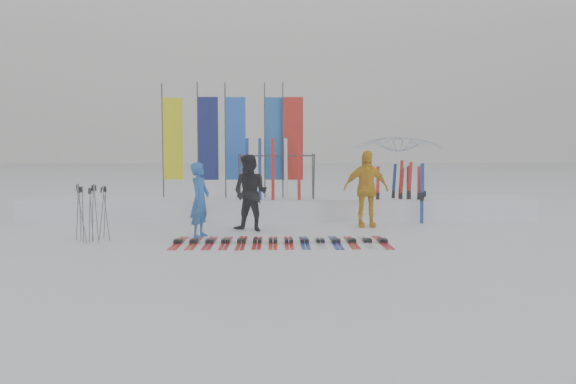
{
  "coord_description": "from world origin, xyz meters",
  "views": [
    {
      "loc": [
        -0.08,
        -11.03,
        2.01
      ],
      "look_at": [
        0.2,
        1.6,
        1.0
      ],
      "focal_mm": 35.0,
      "sensor_mm": 36.0,
      "label": 1
    }
  ],
  "objects_px": {
    "ski_row": "(282,241)",
    "person_yellow": "(366,189)",
    "person_black": "(250,193)",
    "ski_rack": "(277,170)",
    "tent_canopy": "(398,174)",
    "person_blue": "(200,200)"
  },
  "relations": [
    {
      "from": "person_yellow",
      "to": "ski_rack",
      "type": "height_order",
      "value": "person_yellow"
    },
    {
      "from": "person_black",
      "to": "person_yellow",
      "type": "height_order",
      "value": "person_yellow"
    },
    {
      "from": "tent_canopy",
      "to": "ski_row",
      "type": "xyz_separation_m",
      "value": [
        -3.45,
        -4.67,
        -1.18
      ]
    },
    {
      "from": "person_blue",
      "to": "ski_row",
      "type": "bearing_deg",
      "value": -99.77
    },
    {
      "from": "ski_row",
      "to": "person_yellow",
      "type": "bearing_deg",
      "value": 47.78
    },
    {
      "from": "person_blue",
      "to": "tent_canopy",
      "type": "relative_size",
      "value": 0.62
    },
    {
      "from": "person_black",
      "to": "ski_row",
      "type": "height_order",
      "value": "person_black"
    },
    {
      "from": "person_blue",
      "to": "ski_row",
      "type": "height_order",
      "value": "person_blue"
    },
    {
      "from": "person_yellow",
      "to": "tent_canopy",
      "type": "bearing_deg",
      "value": 57.74
    },
    {
      "from": "person_black",
      "to": "ski_rack",
      "type": "height_order",
      "value": "ski_rack"
    },
    {
      "from": "tent_canopy",
      "to": "person_blue",
      "type": "bearing_deg",
      "value": -143.94
    },
    {
      "from": "person_blue",
      "to": "person_black",
      "type": "relative_size",
      "value": 0.91
    },
    {
      "from": "person_black",
      "to": "ski_row",
      "type": "bearing_deg",
      "value": -42.92
    },
    {
      "from": "person_yellow",
      "to": "tent_canopy",
      "type": "relative_size",
      "value": 0.71
    },
    {
      "from": "ski_row",
      "to": "person_blue",
      "type": "bearing_deg",
      "value": 155.34
    },
    {
      "from": "person_yellow",
      "to": "ski_row",
      "type": "bearing_deg",
      "value": -134.97
    },
    {
      "from": "person_blue",
      "to": "tent_canopy",
      "type": "xyz_separation_m",
      "value": [
        5.27,
        3.84,
        0.38
      ]
    },
    {
      "from": "person_yellow",
      "to": "tent_canopy",
      "type": "height_order",
      "value": "tent_canopy"
    },
    {
      "from": "person_blue",
      "to": "tent_canopy",
      "type": "height_order",
      "value": "tent_canopy"
    },
    {
      "from": "tent_canopy",
      "to": "ski_row",
      "type": "relative_size",
      "value": 0.61
    },
    {
      "from": "person_black",
      "to": "person_yellow",
      "type": "bearing_deg",
      "value": 36.87
    },
    {
      "from": "person_black",
      "to": "tent_canopy",
      "type": "xyz_separation_m",
      "value": [
        4.18,
        2.96,
        0.3
      ]
    }
  ]
}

